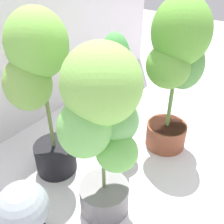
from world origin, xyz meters
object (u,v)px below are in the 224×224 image
(floor_fan, at_px, (23,209))
(potted_plant_front_right, at_px, (177,63))
(potted_plant_back_left, at_px, (40,84))
(potted_plant_front_left, at_px, (103,124))
(potted_plant_center, at_px, (115,94))

(floor_fan, bearing_deg, potted_plant_front_right, -41.29)
(potted_plant_front_right, bearing_deg, potted_plant_back_left, 144.95)
(potted_plant_front_left, xyz_separation_m, floor_fan, (-0.36, 0.17, -0.33))
(potted_plant_front_left, relative_size, potted_plant_back_left, 0.94)
(potted_plant_back_left, relative_size, floor_fan, 2.64)
(potted_plant_back_left, relative_size, potted_plant_center, 1.19)
(potted_plant_front_left, relative_size, potted_plant_center, 1.11)
(potted_plant_front_right, xyz_separation_m, potted_plant_front_left, (-0.69, 0.02, -0.05))
(potted_plant_front_left, bearing_deg, potted_plant_center, 29.13)
(potted_plant_front_left, distance_m, potted_plant_back_left, 0.44)
(potted_plant_front_left, xyz_separation_m, potted_plant_back_left, (0.03, 0.44, 0.04))
(potted_plant_front_left, bearing_deg, floor_fan, 154.29)
(potted_plant_front_right, bearing_deg, potted_plant_center, 141.56)
(potted_plant_front_right, bearing_deg, potted_plant_front_left, 178.33)
(potted_plant_front_left, relative_size, floor_fan, 2.47)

